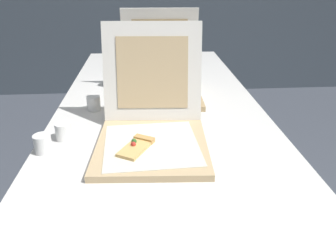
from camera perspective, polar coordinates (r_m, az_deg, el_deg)
The scene contains 7 objects.
table at distance 1.34m, azimuth -1.32°, elevation -1.57°, with size 0.87×2.08×0.76m.
pizza_box_front at distance 1.08m, azimuth -2.93°, elevation -2.37°, with size 0.38×0.46×0.37m.
pizza_box_middle at distance 1.50m, azimuth -1.26°, elevation 5.62°, with size 0.37×0.37×0.38m.
cup_white_mid at distance 1.37m, azimuth -13.02°, elevation 2.04°, with size 0.06×0.06×0.06m, color white.
cup_white_near_left at distance 1.11m, azimuth -21.28°, elevation -4.75°, with size 0.06×0.06×0.06m, color white.
cup_white_near_center at distance 1.16m, azimuth -18.01°, elevation -2.76°, with size 0.06×0.06×0.06m, color white.
cup_white_far at distance 1.65m, azimuth -10.35°, elevation 6.12°, with size 0.06×0.06×0.06m, color white.
Camera 1 is at (-0.05, -0.63, 1.30)m, focal length 34.44 mm.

